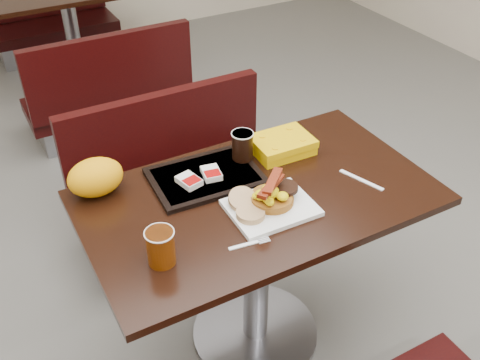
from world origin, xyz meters
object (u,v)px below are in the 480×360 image
table_far (74,40)px  clamshell (282,145)px  bench_far_s (104,80)px  pancake_stack (272,198)px  tray (205,177)px  bench_near_n (182,180)px  table_near (257,272)px  fork (244,245)px  coffee_cup_far (242,146)px  coffee_cup_near (161,247)px  platter (271,208)px  paper_bag (95,177)px  hashbrown_sleeve_left (189,181)px  hashbrown_sleeve_right (211,173)px  knife (361,180)px  bench_far_n (51,12)px

table_far → clamshell: clamshell is taller
bench_far_s → pancake_stack: size_ratio=6.91×
tray → bench_near_n: bearing=80.3°
table_near → tray: bearing=125.6°
fork → coffee_cup_far: coffee_cup_far is taller
tray → pancake_stack: bearing=-59.0°
table_near → coffee_cup_near: 0.62m
platter → paper_bag: paper_bag is taller
table_near → hashbrown_sleeve_left: 0.47m
bench_near_n → coffee_cup_far: 0.68m
table_near → hashbrown_sleeve_left: bearing=142.3°
platter → coffee_cup_far: coffee_cup_far is taller
coffee_cup_near → tray: coffee_cup_near is taller
coffee_cup_near → clamshell: bearing=27.9°
hashbrown_sleeve_left → platter: bearing=-65.5°
coffee_cup_near → clamshell: size_ratio=0.52×
fork → tray: tray is taller
hashbrown_sleeve_right → fork: bearing=-90.4°
hashbrown_sleeve_right → knife: bearing=-18.9°
bench_far_s → hashbrown_sleeve_left: bearing=-96.3°
pancake_stack → fork: size_ratio=1.08×
table_near → platter: size_ratio=4.31×
fork → clamshell: size_ratio=0.60×
table_near → paper_bag: paper_bag is taller
table_far → paper_bag: size_ratio=6.31×
table_near → clamshell: bearing=41.5°
bench_near_n → knife: knife is taller
bench_near_n → bench_far_s: 1.20m
bench_far_n → bench_near_n: bearing=-90.0°
bench_near_n → bench_far_s: (0.00, 1.20, 0.00)m
table_near → fork: bearing=-130.3°
hashbrown_sleeve_right → paper_bag: size_ratio=0.43×
table_near → pancake_stack: pancake_stack is taller
clamshell → coffee_cup_near: bearing=-150.4°
platter → fork: bearing=-145.1°
hashbrown_sleeve_right → bench_near_n: bearing=89.4°
table_far → bench_near_n: bearing=-90.0°
table_near → bench_far_n: size_ratio=1.20×
tray → table_far: bearing=90.2°
table_far → tray: bearing=-92.8°
table_near → bench_far_s: (0.00, 1.90, -0.02)m
platter → hashbrown_sleeve_left: (-0.19, 0.24, 0.02)m
bench_near_n → hashbrown_sleeve_left: size_ratio=11.91×
bench_far_n → paper_bag: 3.10m
tray → clamshell: 0.33m
coffee_cup_far → platter: bearing=-100.3°
bench_near_n → bench_far_n: same height
tray → fork: bearing=-94.6°
platter → hashbrown_sleeve_left: size_ratio=3.31×
fork → clamshell: 0.54m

